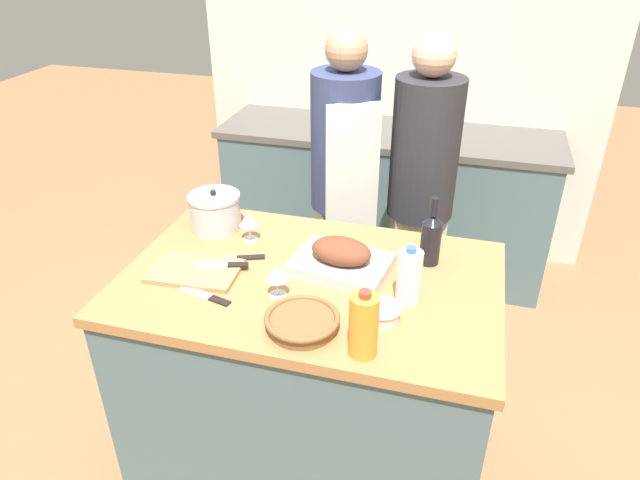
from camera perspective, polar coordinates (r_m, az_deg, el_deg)
ground_plane at (r=2.67m, az=-0.80°, el=-20.69°), size 12.00×12.00×0.00m
kitchen_island at (r=2.33m, az=-0.88°, el=-13.33°), size 1.34×0.87×0.94m
back_counter at (r=3.70m, az=6.45°, el=4.02°), size 2.05×0.60×0.92m
back_wall at (r=3.76m, az=8.15°, el=17.54°), size 2.55×0.10×2.55m
roasting_pan at (r=2.05m, az=2.12°, el=-1.91°), size 0.37×0.29×0.13m
wicker_basket at (r=1.78m, az=-1.80°, el=-8.14°), size 0.24×0.24×0.05m
cutting_board at (r=2.10m, az=-12.39°, el=-3.06°), size 0.33×0.22×0.02m
stock_pot at (r=2.35m, az=-10.46°, el=2.81°), size 0.21×0.21×0.17m
mixing_bowl at (r=1.82m, az=6.25°, el=-7.19°), size 0.12×0.12×0.06m
juice_jug at (r=1.65m, az=4.38°, el=-8.48°), size 0.09×0.09×0.22m
milk_jug at (r=1.89m, az=8.90°, el=-3.60°), size 0.08×0.08×0.21m
wine_bottle_green at (r=2.10m, az=11.04°, el=0.22°), size 0.07×0.07×0.26m
wine_glass_left at (r=1.90m, az=-4.34°, el=-3.36°), size 0.08×0.08×0.12m
wine_glass_right at (r=2.24m, az=-7.13°, el=2.01°), size 0.08×0.08×0.12m
knife_chef at (r=2.16m, az=-8.95°, el=-1.85°), size 0.27×0.13×0.01m
knife_paring at (r=2.09m, az=-9.63°, el=-2.47°), size 0.19×0.08×0.01m
knife_bread at (r=1.97m, az=-11.26°, el=-5.54°), size 0.20×0.08×0.01m
condiment_bottle_tall at (r=3.55m, az=0.26°, el=12.30°), size 0.07×0.07×0.16m
condiment_bottle_short at (r=3.57m, az=3.43°, el=12.31°), size 0.06×0.06×0.15m
person_cook_aproned at (r=2.82m, az=2.40°, el=5.80°), size 0.35×0.36×1.64m
person_cook_guest at (r=2.79m, az=10.08°, el=4.99°), size 0.32×0.32×1.63m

